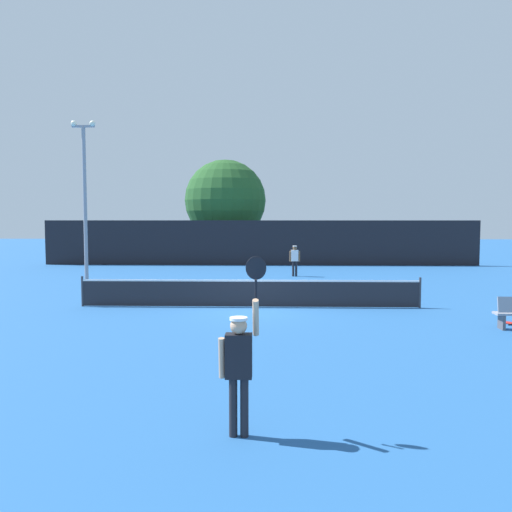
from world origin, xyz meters
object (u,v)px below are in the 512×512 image
(player_receiving, at_px, (295,258))
(spare_racket, at_px, (509,323))
(player_serving, at_px, (239,357))
(tennis_ball, at_px, (268,302))
(light_pole, at_px, (85,190))
(parked_car_near, at_px, (345,249))
(large_tree, at_px, (225,201))

(player_receiving, distance_m, spare_racket, 13.85)
(player_serving, bearing_deg, spare_racket, 48.12)
(spare_racket, bearing_deg, player_serving, -131.88)
(tennis_ball, bearing_deg, player_serving, -91.61)
(spare_racket, xyz_separation_m, light_pole, (-16.08, 9.78, 4.43))
(parked_car_near, bearing_deg, light_pole, -128.07)
(player_receiving, xyz_separation_m, large_tree, (-4.62, 10.51, 3.38))
(spare_racket, relative_size, large_tree, 0.07)
(parked_car_near, bearing_deg, player_receiving, -103.08)
(player_serving, bearing_deg, light_pole, 115.33)
(player_serving, xyz_separation_m, tennis_ball, (0.34, 12.06, -1.11))
(spare_racket, distance_m, large_tree, 25.67)
(player_serving, relative_size, player_receiving, 1.57)
(player_receiving, xyz_separation_m, tennis_ball, (-1.35, -8.84, -0.97))
(tennis_ball, height_order, spare_racket, tennis_ball)
(player_receiving, distance_m, tennis_ball, 9.00)
(spare_racket, relative_size, light_pole, 0.07)
(light_pole, bearing_deg, tennis_ball, -34.26)
(player_receiving, height_order, light_pole, light_pole)
(large_tree, bearing_deg, player_serving, -84.67)
(player_receiving, height_order, tennis_ball, player_receiving)
(light_pole, xyz_separation_m, large_tree, (5.66, 13.27, -0.06))
(player_receiving, relative_size, large_tree, 0.22)
(player_receiving, distance_m, parked_car_near, 12.61)
(tennis_ball, bearing_deg, player_receiving, 81.29)
(player_receiving, relative_size, spare_racket, 3.17)
(light_pole, relative_size, parked_car_near, 1.77)
(tennis_ball, distance_m, parked_car_near, 21.46)
(player_serving, xyz_separation_m, light_pole, (-8.59, 18.14, 3.30))
(player_serving, relative_size, tennis_ball, 38.00)
(player_receiving, height_order, spare_racket, player_receiving)
(player_serving, distance_m, spare_racket, 11.28)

